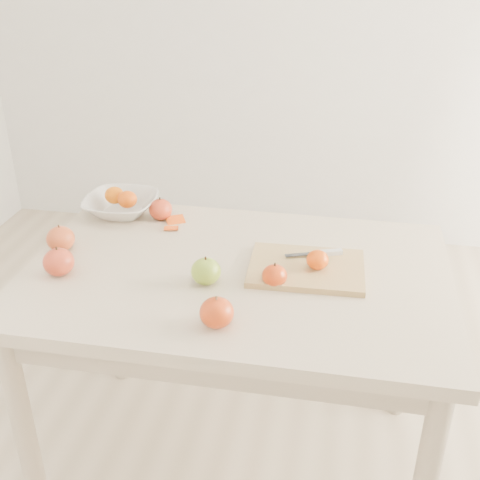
# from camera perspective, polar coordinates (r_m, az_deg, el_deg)

# --- Properties ---
(ground) EXTENTS (3.50, 3.50, 0.00)m
(ground) POSITION_cam_1_polar(r_m,az_deg,el_deg) (2.19, -0.26, -20.01)
(ground) COLOR #C6B293
(ground) RESTS_ON ground
(table) EXTENTS (1.20, 0.80, 0.75)m
(table) POSITION_cam_1_polar(r_m,az_deg,el_deg) (1.76, -0.30, -5.62)
(table) COLOR beige
(table) RESTS_ON ground
(cutting_board) EXTENTS (0.33, 0.25, 0.02)m
(cutting_board) POSITION_cam_1_polar(r_m,az_deg,el_deg) (1.71, 6.31, -2.68)
(cutting_board) COLOR tan
(cutting_board) RESTS_ON table
(board_tangerine) EXTENTS (0.06, 0.06, 0.05)m
(board_tangerine) POSITION_cam_1_polar(r_m,az_deg,el_deg) (1.68, 7.36, -1.87)
(board_tangerine) COLOR #DC3F07
(board_tangerine) RESTS_ON cutting_board
(fruit_bowl) EXTENTS (0.24, 0.24, 0.06)m
(fruit_bowl) POSITION_cam_1_polar(r_m,az_deg,el_deg) (2.07, -11.20, 3.27)
(fruit_bowl) COLOR silver
(fruit_bowl) RESTS_ON table
(bowl_tangerine_near) EXTENTS (0.07, 0.07, 0.06)m
(bowl_tangerine_near) POSITION_cam_1_polar(r_m,az_deg,el_deg) (2.08, -11.83, 4.19)
(bowl_tangerine_near) COLOR orange
(bowl_tangerine_near) RESTS_ON fruit_bowl
(bowl_tangerine_far) EXTENTS (0.07, 0.07, 0.06)m
(bowl_tangerine_far) POSITION_cam_1_polar(r_m,az_deg,el_deg) (2.04, -10.64, 3.81)
(bowl_tangerine_far) COLOR #CD3F07
(bowl_tangerine_far) RESTS_ON fruit_bowl
(orange_peel_a) EXTENTS (0.07, 0.07, 0.01)m
(orange_peel_a) POSITION_cam_1_polar(r_m,az_deg,el_deg) (2.00, -6.15, 1.81)
(orange_peel_a) COLOR #E1520F
(orange_peel_a) RESTS_ON table
(orange_peel_b) EXTENTS (0.05, 0.04, 0.01)m
(orange_peel_b) POSITION_cam_1_polar(r_m,az_deg,el_deg) (1.95, -6.54, 1.07)
(orange_peel_b) COLOR #E04E0F
(orange_peel_b) RESTS_ON table
(paring_knife) EXTENTS (0.17, 0.07, 0.01)m
(paring_knife) POSITION_cam_1_polar(r_m,az_deg,el_deg) (1.76, 8.05, -1.22)
(paring_knife) COLOR silver
(paring_knife) RESTS_ON cutting_board
(apple_green) EXTENTS (0.08, 0.08, 0.07)m
(apple_green) POSITION_cam_1_polar(r_m,az_deg,el_deg) (1.63, -3.25, -2.99)
(apple_green) COLOR #639313
(apple_green) RESTS_ON table
(apple_red_c) EXTENTS (0.08, 0.08, 0.08)m
(apple_red_c) POSITION_cam_1_polar(r_m,az_deg,el_deg) (1.46, -2.23, -6.89)
(apple_red_c) COLOR #A61A0E
(apple_red_c) RESTS_ON table
(apple_red_a) EXTENTS (0.08, 0.08, 0.07)m
(apple_red_a) POSITION_cam_1_polar(r_m,az_deg,el_deg) (2.01, -7.54, 2.90)
(apple_red_a) COLOR maroon
(apple_red_a) RESTS_ON table
(apple_red_b) EXTENTS (0.09, 0.09, 0.08)m
(apple_red_b) POSITION_cam_1_polar(r_m,az_deg,el_deg) (1.74, -16.82, -2.01)
(apple_red_b) COLOR maroon
(apple_red_b) RESTS_ON table
(apple_red_e) EXTENTS (0.07, 0.07, 0.06)m
(apple_red_e) POSITION_cam_1_polar(r_m,az_deg,el_deg) (1.62, 3.29, -3.38)
(apple_red_e) COLOR #950408
(apple_red_e) RESTS_ON table
(apple_red_d) EXTENTS (0.08, 0.08, 0.08)m
(apple_red_d) POSITION_cam_1_polar(r_m,az_deg,el_deg) (1.87, -16.65, 0.12)
(apple_red_d) COLOR #9F2B1C
(apple_red_d) RESTS_ON table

